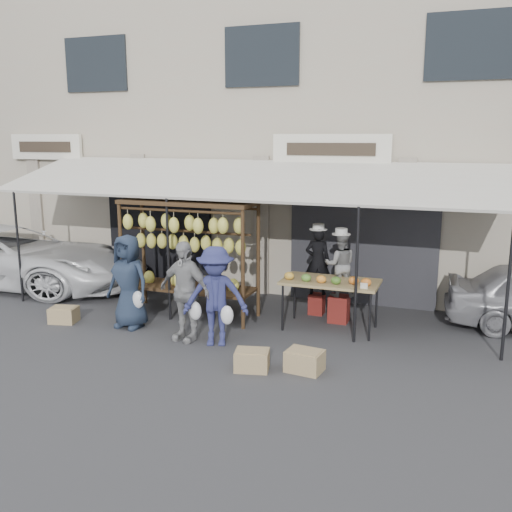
{
  "coord_description": "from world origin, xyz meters",
  "views": [
    {
      "loc": [
        4.11,
        -7.98,
        3.42
      ],
      "look_at": [
        0.64,
        1.4,
        1.3
      ],
      "focal_mm": 40.0,
      "sensor_mm": 36.0,
      "label": 1
    }
  ],
  "objects_px": {
    "banana_rack": "(188,236)",
    "vendor_left": "(318,261)",
    "customer_mid": "(184,291)",
    "vendor_right": "(340,264)",
    "customer_left": "(128,281)",
    "crate_near_b": "(305,361)",
    "crate_near_a": "(252,360)",
    "crate_far": "(64,315)",
    "customer_right": "(216,296)",
    "produce_table": "(330,283)"
  },
  "relations": [
    {
      "from": "vendor_left",
      "to": "crate_near_b",
      "type": "relative_size",
      "value": 2.5
    },
    {
      "from": "customer_mid",
      "to": "crate_near_a",
      "type": "relative_size",
      "value": 3.45
    },
    {
      "from": "banana_rack",
      "to": "crate_near_b",
      "type": "height_order",
      "value": "banana_rack"
    },
    {
      "from": "crate_near_a",
      "to": "crate_far",
      "type": "relative_size",
      "value": 1.04
    },
    {
      "from": "customer_mid",
      "to": "vendor_right",
      "type": "bearing_deg",
      "value": 50.43
    },
    {
      "from": "banana_rack",
      "to": "crate_near_a",
      "type": "relative_size",
      "value": 5.24
    },
    {
      "from": "banana_rack",
      "to": "crate_far",
      "type": "bearing_deg",
      "value": -150.16
    },
    {
      "from": "produce_table",
      "to": "customer_left",
      "type": "relative_size",
      "value": 1.0
    },
    {
      "from": "vendor_right",
      "to": "customer_left",
      "type": "height_order",
      "value": "customer_left"
    },
    {
      "from": "crate_near_a",
      "to": "crate_far",
      "type": "distance_m",
      "value": 4.16
    },
    {
      "from": "produce_table",
      "to": "crate_far",
      "type": "height_order",
      "value": "produce_table"
    },
    {
      "from": "vendor_right",
      "to": "customer_left",
      "type": "distance_m",
      "value": 3.86
    },
    {
      "from": "vendor_right",
      "to": "crate_near_b",
      "type": "distance_m",
      "value": 2.61
    },
    {
      "from": "customer_left",
      "to": "crate_far",
      "type": "xyz_separation_m",
      "value": [
        -1.3,
        -0.21,
        -0.71
      ]
    },
    {
      "from": "produce_table",
      "to": "crate_near_a",
      "type": "bearing_deg",
      "value": -107.15
    },
    {
      "from": "banana_rack",
      "to": "customer_left",
      "type": "distance_m",
      "value": 1.39
    },
    {
      "from": "produce_table",
      "to": "crate_far",
      "type": "xyz_separation_m",
      "value": [
        -4.74,
        -1.31,
        -0.73
      ]
    },
    {
      "from": "customer_mid",
      "to": "crate_far",
      "type": "xyz_separation_m",
      "value": [
        -2.55,
        0.04,
        -0.71
      ]
    },
    {
      "from": "banana_rack",
      "to": "crate_near_a",
      "type": "bearing_deg",
      "value": -44.41
    },
    {
      "from": "crate_far",
      "to": "crate_near_a",
      "type": "bearing_deg",
      "value": -11.73
    },
    {
      "from": "crate_near_b",
      "to": "crate_far",
      "type": "distance_m",
      "value": 4.86
    },
    {
      "from": "banana_rack",
      "to": "customer_mid",
      "type": "height_order",
      "value": "banana_rack"
    },
    {
      "from": "banana_rack",
      "to": "customer_right",
      "type": "relative_size",
      "value": 1.56
    },
    {
      "from": "banana_rack",
      "to": "crate_near_b",
      "type": "relative_size",
      "value": 4.98
    },
    {
      "from": "vendor_left",
      "to": "customer_left",
      "type": "bearing_deg",
      "value": 24.77
    },
    {
      "from": "produce_table",
      "to": "customer_right",
      "type": "height_order",
      "value": "customer_right"
    },
    {
      "from": "customer_left",
      "to": "crate_near_a",
      "type": "bearing_deg",
      "value": -14.85
    },
    {
      "from": "crate_near_b",
      "to": "vendor_left",
      "type": "bearing_deg",
      "value": 100.7
    },
    {
      "from": "vendor_left",
      "to": "customer_mid",
      "type": "height_order",
      "value": "customer_mid"
    },
    {
      "from": "banana_rack",
      "to": "vendor_left",
      "type": "height_order",
      "value": "banana_rack"
    },
    {
      "from": "produce_table",
      "to": "crate_near_b",
      "type": "distance_m",
      "value": 2.06
    },
    {
      "from": "customer_left",
      "to": "crate_near_b",
      "type": "distance_m",
      "value": 3.68
    },
    {
      "from": "banana_rack",
      "to": "customer_left",
      "type": "relative_size",
      "value": 1.53
    },
    {
      "from": "banana_rack",
      "to": "crate_near_a",
      "type": "xyz_separation_m",
      "value": [
        2.05,
        -2.01,
        -1.42
      ]
    },
    {
      "from": "vendor_left",
      "to": "customer_right",
      "type": "relative_size",
      "value": 0.78
    },
    {
      "from": "vendor_left",
      "to": "customer_mid",
      "type": "relative_size",
      "value": 0.76
    },
    {
      "from": "vendor_right",
      "to": "crate_near_a",
      "type": "relative_size",
      "value": 2.4
    },
    {
      "from": "vendor_left",
      "to": "vendor_right",
      "type": "xyz_separation_m",
      "value": [
        0.51,
        -0.32,
        0.05
      ]
    },
    {
      "from": "customer_left",
      "to": "crate_near_a",
      "type": "xyz_separation_m",
      "value": [
        2.77,
        -1.05,
        -0.7
      ]
    },
    {
      "from": "customer_right",
      "to": "crate_near_b",
      "type": "distance_m",
      "value": 1.89
    },
    {
      "from": "banana_rack",
      "to": "customer_mid",
      "type": "xyz_separation_m",
      "value": [
        0.53,
        -1.2,
        -0.71
      ]
    },
    {
      "from": "vendor_right",
      "to": "produce_table",
      "type": "bearing_deg",
      "value": 66.39
    },
    {
      "from": "customer_left",
      "to": "produce_table",
      "type": "bearing_deg",
      "value": 23.74
    },
    {
      "from": "produce_table",
      "to": "customer_right",
      "type": "xyz_separation_m",
      "value": [
        -1.59,
        -1.38,
        -0.04
      ]
    },
    {
      "from": "vendor_right",
      "to": "customer_mid",
      "type": "bearing_deg",
      "value": 23.49
    },
    {
      "from": "produce_table",
      "to": "customer_right",
      "type": "distance_m",
      "value": 2.11
    },
    {
      "from": "banana_rack",
      "to": "vendor_left",
      "type": "bearing_deg",
      "value": 23.19
    },
    {
      "from": "crate_near_a",
      "to": "banana_rack",
      "type": "bearing_deg",
      "value": 135.59
    },
    {
      "from": "crate_far",
      "to": "crate_near_b",
      "type": "bearing_deg",
      "value": -7.33
    },
    {
      "from": "crate_far",
      "to": "vendor_left",
      "type": "bearing_deg",
      "value": 26.42
    }
  ]
}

